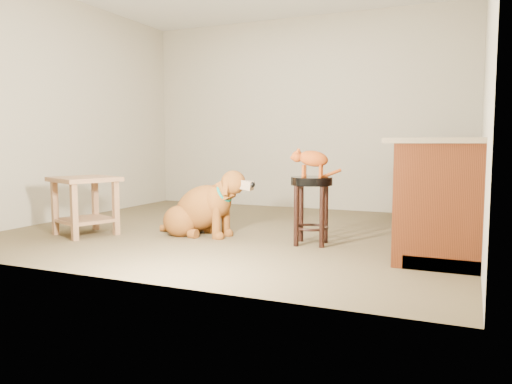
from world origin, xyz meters
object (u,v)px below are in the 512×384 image
at_px(wood_stool, 424,188).
at_px(tabby_kitten, 311,160).
at_px(side_table, 85,197).
at_px(golden_retriever, 202,209).
at_px(padded_stool, 311,197).

height_order(wood_stool, tabby_kitten, tabby_kitten).
relative_size(side_table, golden_retriever, 0.66).
bearing_deg(golden_retriever, padded_stool, 3.98).
bearing_deg(padded_stool, tabby_kitten, -178.25).
xyz_separation_m(side_table, tabby_kitten, (2.16, 0.44, 0.38)).
bearing_deg(side_table, padded_stool, 11.43).
distance_m(side_table, golden_retriever, 1.16).
distance_m(padded_stool, golden_retriever, 1.12).
distance_m(golden_retriever, tabby_kitten, 1.20).
distance_m(wood_stool, side_table, 3.76).
distance_m(wood_stool, golden_retriever, 2.68).
relative_size(wood_stool, side_table, 1.03).
bearing_deg(wood_stool, tabby_kitten, -113.07).
xyz_separation_m(side_table, golden_retriever, (1.07, 0.43, -0.12)).
bearing_deg(tabby_kitten, golden_retriever, 173.20).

